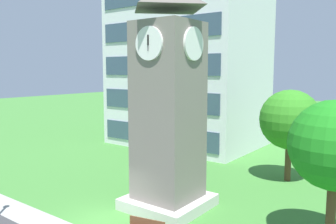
# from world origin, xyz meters

# --- Properties ---
(ground_plane) EXTENTS (160.00, 160.00, 0.00)m
(ground_plane) POSITION_xyz_m (0.00, 0.00, 0.00)
(ground_plane) COLOR #3D7A33
(office_building) EXTENTS (14.20, 10.28, 25.60)m
(office_building) POSITION_xyz_m (-7.17, 18.60, 12.80)
(office_building) COLOR silver
(office_building) RESTS_ON ground
(clock_tower) EXTENTS (4.11, 4.11, 12.02)m
(clock_tower) POSITION_xyz_m (1.55, 3.65, 5.43)
(clock_tower) COLOR slate
(clock_tower) RESTS_ON ground
(tree_streetside) EXTENTS (3.84, 3.84, 6.36)m
(tree_streetside) POSITION_xyz_m (9.69, 4.45, 4.41)
(tree_streetside) COLOR #513823
(tree_streetside) RESTS_ON ground
(tree_near_tower) EXTENTS (4.05, 4.05, 6.28)m
(tree_near_tower) POSITION_xyz_m (5.31, 12.34, 4.23)
(tree_near_tower) COLOR #513823
(tree_near_tower) RESTS_ON ground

